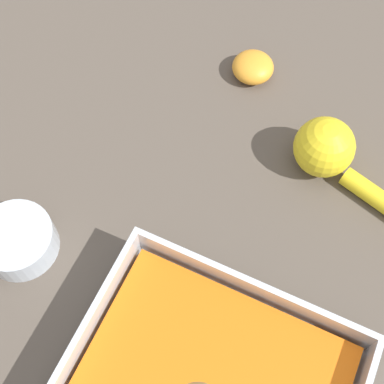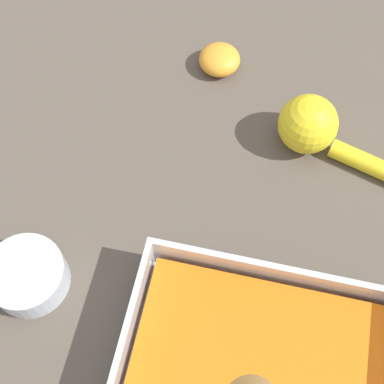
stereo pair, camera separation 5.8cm
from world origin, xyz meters
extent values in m
plane|color=brown|center=(0.00, 0.00, 0.00)|extent=(4.00, 4.00, 0.00)
cube|color=silver|center=(-0.03, -0.10, 0.03)|extent=(0.26, 0.01, 0.05)
cube|color=silver|center=(0.10, 0.03, 0.03)|extent=(0.01, 0.24, 0.05)
cylinder|color=silver|center=(0.22, -0.05, 0.02)|extent=(0.08, 0.08, 0.04)
cylinder|color=brown|center=(0.22, -0.05, 0.01)|extent=(0.07, 0.07, 0.02)
sphere|color=yellow|center=(-0.04, -0.28, 0.03)|extent=(0.07, 0.07, 0.07)
cylinder|color=yellow|center=(-0.13, -0.25, 0.01)|extent=(0.12, 0.05, 0.02)
ellipsoid|color=orange|center=(0.08, -0.37, 0.01)|extent=(0.05, 0.05, 0.03)
camera|label=1|loc=(-0.04, 0.07, 0.54)|focal=50.00mm
camera|label=2|loc=(0.02, 0.09, 0.54)|focal=50.00mm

